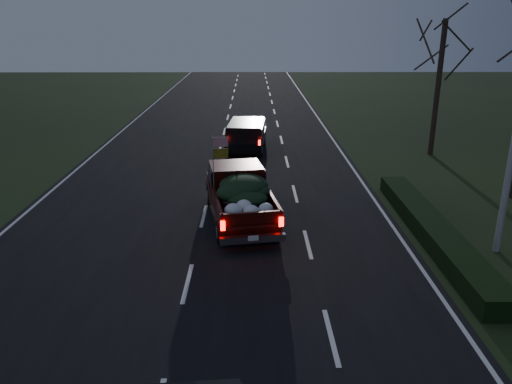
# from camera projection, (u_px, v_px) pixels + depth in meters

# --- Properties ---
(ground) EXTENTS (120.00, 120.00, 0.00)m
(ground) POSITION_uv_depth(u_px,v_px,m) (187.00, 284.00, 13.78)
(ground) COLOR black
(ground) RESTS_ON ground
(road_asphalt) EXTENTS (14.00, 120.00, 0.02)m
(road_asphalt) POSITION_uv_depth(u_px,v_px,m) (187.00, 283.00, 13.78)
(road_asphalt) COLOR black
(road_asphalt) RESTS_ON ground
(hedge_row) EXTENTS (1.00, 10.00, 0.60)m
(hedge_row) POSITION_uv_depth(u_px,v_px,m) (432.00, 230.00, 16.59)
(hedge_row) COLOR black
(hedge_row) RESTS_ON ground
(bare_tree_far) EXTENTS (3.60, 3.60, 7.00)m
(bare_tree_far) POSITION_uv_depth(u_px,v_px,m) (442.00, 55.00, 25.42)
(bare_tree_far) COLOR black
(bare_tree_far) RESTS_ON ground
(pickup_truck) EXTENTS (2.84, 5.53, 2.77)m
(pickup_truck) POSITION_uv_depth(u_px,v_px,m) (240.00, 193.00, 17.88)
(pickup_truck) COLOR #380B07
(pickup_truck) RESTS_ON ground
(lead_suv) EXTENTS (2.28, 4.74, 1.32)m
(lead_suv) POSITION_uv_depth(u_px,v_px,m) (246.00, 133.00, 27.64)
(lead_suv) COLOR black
(lead_suv) RESTS_ON ground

